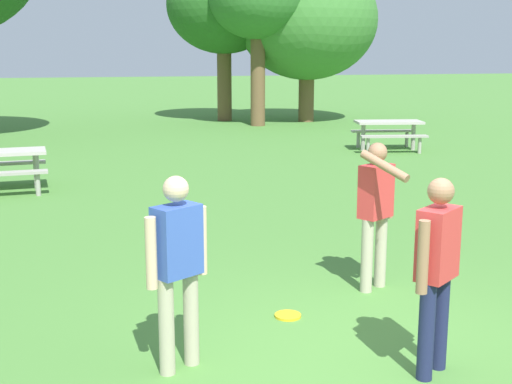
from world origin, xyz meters
TOP-DOWN VIEW (x-y plane):
  - ground_plane at (0.00, 0.00)m, footprint 120.00×120.00m
  - person_thrower at (-1.57, 0.21)m, footprint 0.53×0.39m
  - person_catcher at (0.76, 1.68)m, footprint 0.53×0.83m
  - person_bystander at (0.44, -0.33)m, footprint 0.50×0.41m
  - frisbee at (-0.39, 1.11)m, footprint 0.27×0.27m
  - picnic_table_far at (5.19, 11.56)m, footprint 1.90×1.67m
  - tree_far_right at (2.38, 19.95)m, footprint 4.08×4.08m
  - tree_back_left at (5.21, 19.00)m, footprint 4.94×4.94m

SIDE VIEW (x-z plane):
  - ground_plane at x=0.00m, z-range 0.00..0.00m
  - frisbee at x=-0.39m, z-range 0.00..0.03m
  - picnic_table_far at x=5.19m, z-range 0.18..0.95m
  - person_thrower at x=-1.57m, z-range 0.12..1.76m
  - person_bystander at x=0.44m, z-range 0.12..1.76m
  - person_catcher at x=0.76m, z-range 0.14..1.78m
  - tree_back_left at x=5.21m, z-range 0.73..6.42m
  - tree_far_right at x=2.38m, z-range 1.16..7.03m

